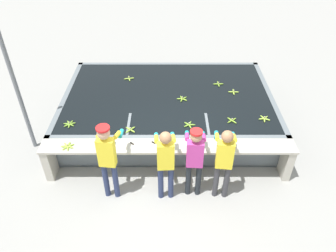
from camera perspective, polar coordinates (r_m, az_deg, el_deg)
ground_plane at (r=7.13m, az=-0.01°, el=-9.72°), size 80.00×80.00×0.00m
wash_tank at (r=8.52m, az=0.00°, el=3.11°), size 5.25×3.49×0.84m
work_ledge at (r=6.85m, az=-0.00°, el=-4.82°), size 5.25×0.45×0.84m
worker_0 at (r=6.24m, az=-10.51°, el=-4.98°), size 0.46×0.74×1.77m
worker_1 at (r=6.17m, az=-0.44°, el=-5.83°), size 0.43×0.72×1.67m
worker_2 at (r=6.26m, az=4.67°, el=-5.33°), size 0.43×0.73×1.64m
worker_3 at (r=6.28m, az=9.75°, el=-5.54°), size 0.46×0.73×1.67m
banana_bunch_floating_0 at (r=8.09m, az=2.51°, el=4.76°), size 0.26×0.28×0.08m
banana_bunch_floating_1 at (r=7.13m, az=-6.57°, el=-0.64°), size 0.24×0.24×0.08m
banana_bunch_floating_2 at (r=9.01m, az=-6.77°, el=8.23°), size 0.28×0.28×0.08m
banana_bunch_floating_3 at (r=8.52m, az=11.35°, el=5.84°), size 0.28×0.28×0.08m
banana_bunch_floating_4 at (r=7.24m, az=3.70°, el=0.24°), size 0.27×0.28×0.08m
banana_bunch_floating_5 at (r=7.72m, az=16.43°, el=1.24°), size 0.27×0.27×0.08m
banana_bunch_floating_6 at (r=7.57m, az=-16.79°, el=0.34°), size 0.28×0.28×0.08m
banana_bunch_floating_7 at (r=7.49m, az=11.07°, el=0.96°), size 0.24×0.24×0.08m
banana_bunch_floating_8 at (r=8.79m, az=8.77°, el=7.25°), size 0.28×0.28×0.08m
banana_bunch_ledge_0 at (r=6.97m, az=-17.08°, el=-3.38°), size 0.28×0.28×0.08m
knife_0 at (r=6.74m, az=-5.90°, el=-3.30°), size 0.27×0.27×0.02m
knife_1 at (r=6.73m, az=-2.02°, el=-3.15°), size 0.30×0.23×0.02m
support_post_left at (r=7.74m, az=-24.82°, el=5.83°), size 0.09×0.09×3.20m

